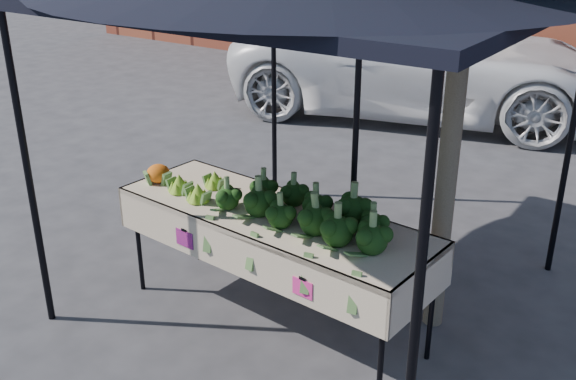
# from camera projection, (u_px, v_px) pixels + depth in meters

# --- Properties ---
(ground) EXTENTS (90.00, 90.00, 0.00)m
(ground) POSITION_uv_depth(u_px,v_px,m) (277.00, 336.00, 4.78)
(ground) COLOR #313134
(table) EXTENTS (2.45, 0.98, 0.90)m
(table) POSITION_uv_depth(u_px,v_px,m) (272.00, 268.00, 4.79)
(table) COLOR beige
(table) RESTS_ON ground
(canopy) EXTENTS (3.16, 3.16, 2.74)m
(canopy) POSITION_uv_depth(u_px,v_px,m) (319.00, 131.00, 4.79)
(canopy) COLOR black
(canopy) RESTS_ON ground
(broccoli_heap) EXTENTS (1.36, 0.56, 0.25)m
(broccoli_heap) POSITION_uv_depth(u_px,v_px,m) (307.00, 204.00, 4.44)
(broccoli_heap) COLOR black
(broccoli_heap) RESTS_ON table
(romanesco_cluster) EXTENTS (0.42, 0.46, 0.19)m
(romanesco_cluster) POSITION_uv_depth(u_px,v_px,m) (198.00, 180.00, 4.91)
(romanesco_cluster) COLOR #9BAE32
(romanesco_cluster) RESTS_ON table
(cauliflower_pair) EXTENTS (0.19, 0.19, 0.18)m
(cauliflower_pair) POSITION_uv_depth(u_px,v_px,m) (158.00, 172.00, 5.09)
(cauliflower_pair) COLOR orange
(cauliflower_pair) RESTS_ON table
(street_tree) EXTENTS (2.06, 2.06, 4.06)m
(street_tree) POSITION_uv_depth(u_px,v_px,m) (460.00, 52.00, 4.16)
(street_tree) COLOR #1E4C14
(street_tree) RESTS_ON ground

